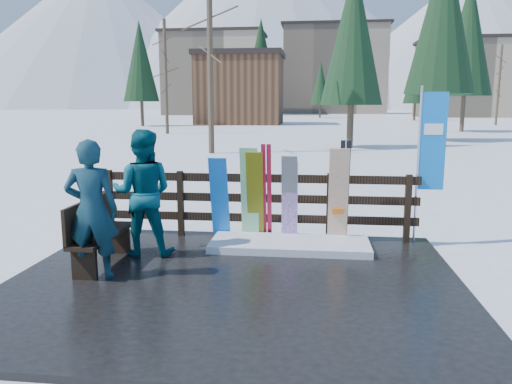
# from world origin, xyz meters

# --- Properties ---
(ground) EXTENTS (700.00, 700.00, 0.00)m
(ground) POSITION_xyz_m (0.00, 0.00, 0.00)
(ground) COLOR white
(ground) RESTS_ON ground
(deck) EXTENTS (6.00, 5.00, 0.08)m
(deck) POSITION_xyz_m (0.00, 0.00, 0.04)
(deck) COLOR black
(deck) RESTS_ON ground
(fence) EXTENTS (5.60, 0.10, 1.15)m
(fence) POSITION_xyz_m (0.00, 2.20, 0.74)
(fence) COLOR black
(fence) RESTS_ON deck
(snow_patch) EXTENTS (2.56, 1.00, 0.12)m
(snow_patch) POSITION_xyz_m (0.66, 1.60, 0.14)
(snow_patch) COLOR white
(snow_patch) RESTS_ON deck
(bench) EXTENTS (0.41, 1.50, 0.97)m
(bench) POSITION_xyz_m (-2.05, 0.41, 0.60)
(bench) COLOR black
(bench) RESTS_ON deck
(snowboard_0) EXTENTS (0.31, 0.38, 1.43)m
(snowboard_0) POSITION_xyz_m (-0.56, 1.98, 0.80)
(snowboard_0) COLOR #1879F2
(snowboard_0) RESTS_ON deck
(snowboard_1) EXTENTS (0.29, 0.34, 1.61)m
(snowboard_1) POSITION_xyz_m (-0.04, 1.98, 0.88)
(snowboard_1) COLOR white
(snowboard_1) RESTS_ON deck
(snowboard_2) EXTENTS (0.28, 0.36, 1.54)m
(snowboard_2) POSITION_xyz_m (0.05, 1.98, 0.85)
(snowboard_2) COLOR #D0CA0A
(snowboard_2) RESTS_ON deck
(snowboard_3) EXTENTS (0.27, 0.25, 1.38)m
(snowboard_3) POSITION_xyz_m (0.63, 1.98, 0.77)
(snowboard_3) COLOR white
(snowboard_3) RESTS_ON deck
(snowboard_4) EXTENTS (0.26, 0.37, 1.48)m
(snowboard_4) POSITION_xyz_m (0.63, 1.98, 0.82)
(snowboard_4) COLOR black
(snowboard_4) RESTS_ON deck
(snowboard_5) EXTENTS (0.32, 0.26, 1.61)m
(snowboard_5) POSITION_xyz_m (1.43, 1.98, 0.88)
(snowboard_5) COLOR white
(snowboard_5) RESTS_ON deck
(ski_pair_a) EXTENTS (0.17, 0.32, 1.66)m
(ski_pair_a) POSITION_xyz_m (0.24, 2.05, 0.91)
(ski_pair_a) COLOR #B81634
(ski_pair_a) RESTS_ON deck
(ski_pair_b) EXTENTS (0.17, 0.33, 1.73)m
(ski_pair_b) POSITION_xyz_m (1.53, 2.05, 0.95)
(ski_pair_b) COLOR black
(ski_pair_b) RESTS_ON deck
(rental_flag) EXTENTS (0.45, 0.04, 2.60)m
(rental_flag) POSITION_xyz_m (2.90, 2.25, 1.69)
(rental_flag) COLOR silver
(rental_flag) RESTS_ON deck
(person_front) EXTENTS (0.76, 0.57, 1.86)m
(person_front) POSITION_xyz_m (-1.87, -0.10, 1.01)
(person_front) COLOR #174D50
(person_front) RESTS_ON deck
(person_back) EXTENTS (1.01, 0.83, 1.93)m
(person_back) POSITION_xyz_m (-1.56, 1.02, 1.05)
(person_back) COLOR #0A4E5D
(person_back) RESTS_ON deck
(resort_buildings) EXTENTS (73.00, 87.60, 22.60)m
(resort_buildings) POSITION_xyz_m (1.03, 115.41, 9.81)
(resort_buildings) COLOR tan
(resort_buildings) RESTS_ON ground
(trees) EXTENTS (42.09, 68.85, 12.70)m
(trees) POSITION_xyz_m (2.97, 48.69, 5.75)
(trees) COLOR #382B1E
(trees) RESTS_ON ground
(mountains) EXTENTS (520.00, 260.00, 120.00)m
(mountains) POSITION_xyz_m (-10.50, 328.41, 50.20)
(mountains) COLOR white
(mountains) RESTS_ON ground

